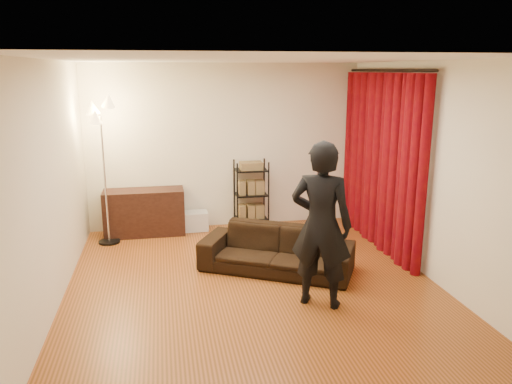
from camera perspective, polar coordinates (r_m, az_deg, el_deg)
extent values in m
plane|color=brown|center=(6.30, -0.39, -10.45)|extent=(5.00, 5.00, 0.00)
plane|color=white|center=(5.74, -0.43, 14.92)|extent=(5.00, 5.00, 0.00)
plane|color=beige|center=(8.31, -3.54, 5.21)|extent=(5.00, 0.00, 5.00)
plane|color=beige|center=(3.54, 6.99, -6.79)|extent=(5.00, 0.00, 5.00)
plane|color=beige|center=(5.91, -22.40, 0.65)|extent=(0.00, 5.00, 5.00)
plane|color=beige|center=(6.65, 19.04, 2.32)|extent=(0.00, 5.00, 5.00)
cylinder|color=black|center=(7.49, 14.78, 13.30)|extent=(0.04, 2.65, 0.04)
imported|color=black|center=(6.59, 2.36, -6.63)|extent=(2.10, 1.62, 0.57)
imported|color=black|center=(5.52, 7.45, -3.76)|extent=(0.82, 0.73, 1.87)
cube|color=black|center=(8.19, -12.63, -2.28)|extent=(1.26, 0.47, 0.73)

